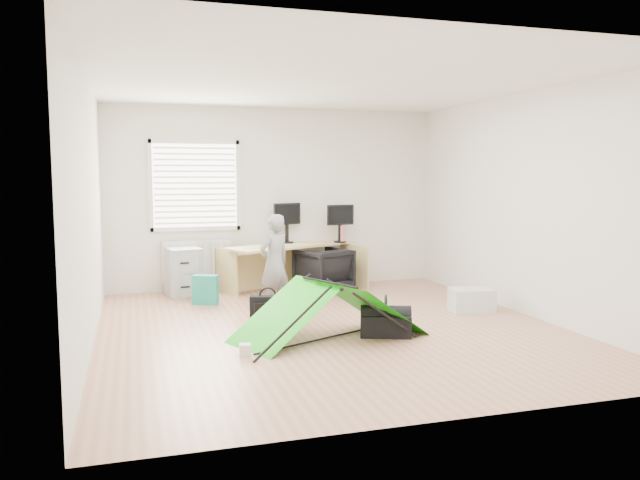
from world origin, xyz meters
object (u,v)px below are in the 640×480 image
object	(u,v)px
filing_cabinet	(183,272)
thermos	(343,234)
office_chair	(323,270)
desk	(292,267)
storage_crate	(472,300)
monitor_left	(287,228)
kite	(329,311)
laptop_bag	(268,309)
person	(274,263)
monitor_right	(340,229)
duffel_bag	(386,325)

from	to	relation	value
filing_cabinet	thermos	world-z (taller)	thermos
filing_cabinet	office_chair	xyz separation A→B (m)	(2.00, -0.24, -0.03)
desk	storage_crate	size ratio (longest dim) A/B	3.87
desk	monitor_left	world-z (taller)	monitor_left
kite	desk	bearing A→B (deg)	59.54
laptop_bag	filing_cabinet	bearing A→B (deg)	129.37
monitor_left	person	bearing A→B (deg)	-130.12
monitor_right	office_chair	distance (m)	0.73
storage_crate	kite	bearing A→B (deg)	-160.77
kite	storage_crate	size ratio (longest dim) A/B	3.72
desk	kite	bearing A→B (deg)	-121.04
monitor_right	thermos	bearing A→B (deg)	-55.88
kite	laptop_bag	size ratio (longest dim) A/B	4.65
monitor_left	kite	size ratio (longest dim) A/B	0.24
laptop_bag	duffel_bag	xyz separation A→B (m)	(1.07, -0.97, -0.04)
person	laptop_bag	size ratio (longest dim) A/B	2.96
desk	person	world-z (taller)	person
person	office_chair	bearing A→B (deg)	-158.99
thermos	office_chair	xyz separation A→B (m)	(-0.38, -0.25, -0.49)
desk	monitor_right	distance (m)	0.96
person	storage_crate	xyz separation A→B (m)	(2.36, -0.71, -0.47)
office_chair	duffel_bag	world-z (taller)	office_chair
monitor_left	monitor_right	bearing A→B (deg)	-30.59
kite	monitor_left	bearing A→B (deg)	60.32
filing_cabinet	storage_crate	xyz separation A→B (m)	(3.37, -2.11, -0.20)
filing_cabinet	thermos	xyz separation A→B (m)	(2.39, 0.01, 0.47)
filing_cabinet	storage_crate	distance (m)	3.98
storage_crate	duffel_bag	bearing A→B (deg)	-151.88
desk	thermos	world-z (taller)	thermos
filing_cabinet	kite	bearing A→B (deg)	-75.85
desk	filing_cabinet	xyz separation A→B (m)	(-1.58, 0.02, 0.00)
office_chair	person	world-z (taller)	person
filing_cabinet	person	world-z (taller)	person
monitor_right	duffel_bag	xyz separation A→B (m)	(-0.48, -2.95, -0.77)
thermos	duffel_bag	bearing A→B (deg)	-99.89
desk	filing_cabinet	bearing A→B (deg)	154.23
person	duffel_bag	world-z (taller)	person
filing_cabinet	office_chair	distance (m)	2.02
monitor_right	person	distance (m)	1.98
monitor_right	storage_crate	size ratio (longest dim) A/B	0.85
desk	laptop_bag	distance (m)	2.07
desk	kite	distance (m)	2.83
desk	kite	xyz separation A→B (m)	(-0.30, -2.82, -0.04)
desk	kite	world-z (taller)	desk
laptop_bag	thermos	bearing A→B (deg)	67.60
kite	storage_crate	world-z (taller)	kite
duffel_bag	desk	bearing A→B (deg)	116.85
monitor_right	person	size ratio (longest dim) A/B	0.36
desk	duffel_bag	xyz separation A→B (m)	(0.30, -2.88, -0.22)
storage_crate	person	bearing A→B (deg)	163.20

